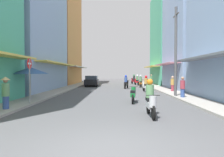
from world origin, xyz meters
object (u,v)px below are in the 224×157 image
at_px(motorbike_green, 133,94).
at_px(vendor_umbrella, 31,71).
at_px(motorbike_orange, 141,82).
at_px(parked_car, 92,81).
at_px(motorbike_white, 146,85).
at_px(utility_pole, 176,51).
at_px(pedestrian_foreground, 172,84).
at_px(pedestrian_far, 183,88).
at_px(street_sign_no_entry, 30,75).
at_px(motorbike_black, 126,83).
at_px(pedestrian_midway, 151,80).
at_px(pedestrian_crossing, 6,92).
at_px(motorbike_red, 137,80).
at_px(motorbike_maroon, 134,80).
at_px(motorbike_silver, 151,100).

xyz_separation_m(motorbike_green, vendor_umbrella, (-6.81, 1.02, 1.49)).
bearing_deg(motorbike_orange, parked_car, 162.82).
height_order(motorbike_white, utility_pole, utility_pole).
xyz_separation_m(pedestrian_foreground, vendor_umbrella, (-11.10, -5.61, 1.23)).
relative_size(pedestrian_far, street_sign_no_entry, 0.59).
xyz_separation_m(motorbike_green, utility_pole, (3.40, 2.68, 2.93)).
height_order(motorbike_white, motorbike_green, motorbike_white).
bearing_deg(pedestrian_far, motorbike_black, 110.22).
bearing_deg(utility_pole, motorbike_white, 110.52).
bearing_deg(pedestrian_midway, street_sign_no_entry, -120.37).
xyz_separation_m(pedestrian_foreground, pedestrian_crossing, (-10.60, -9.65, 0.17)).
bearing_deg(motorbike_green, pedestrian_crossing, -154.41).
bearing_deg(motorbike_white, pedestrian_crossing, -129.15).
bearing_deg(parked_car, pedestrian_foreground, -45.24).
distance_m(motorbike_red, street_sign_no_entry, 20.59).
relative_size(motorbike_green, pedestrian_midway, 1.11).
height_order(parked_car, street_sign_no_entry, street_sign_no_entry).
height_order(motorbike_green, pedestrian_foreground, pedestrian_foreground).
distance_m(motorbike_orange, pedestrian_crossing, 18.40).
xyz_separation_m(motorbike_orange, pedestrian_midway, (1.67, 1.93, 0.10)).
height_order(motorbike_black, motorbike_red, same).
bearing_deg(motorbike_white, motorbike_maroon, 89.57).
distance_m(motorbike_black, motorbike_green, 11.20).
distance_m(motorbike_white, street_sign_no_entry, 11.32).
distance_m(motorbike_orange, pedestrian_midway, 2.55).
bearing_deg(motorbike_silver, vendor_umbrella, 144.77).
bearing_deg(motorbike_red, motorbike_white, -91.65).
height_order(motorbike_silver, motorbike_green, motorbike_silver).
bearing_deg(motorbike_black, utility_pole, -69.32).
xyz_separation_m(motorbike_silver, pedestrian_midway, (3.45, 19.30, 0.10)).
xyz_separation_m(parked_car, vendor_umbrella, (-2.47, -14.31, 1.25)).
relative_size(motorbike_black, motorbike_white, 0.97).
height_order(pedestrian_far, vendor_umbrella, vendor_umbrella).
relative_size(parked_car, pedestrian_midway, 2.57).
distance_m(pedestrian_crossing, street_sign_no_entry, 1.93).
relative_size(motorbike_orange, pedestrian_foreground, 1.15).
xyz_separation_m(motorbike_silver, parked_car, (-4.70, 19.38, 0.04)).
xyz_separation_m(motorbike_red, pedestrian_midway, (1.71, -2.39, 0.10)).
xyz_separation_m(motorbike_maroon, motorbike_white, (-0.10, -13.76, 0.00)).
xyz_separation_m(motorbike_silver, motorbike_green, (-0.37, 4.05, -0.20)).
bearing_deg(street_sign_no_entry, pedestrian_far, 18.09).
distance_m(vendor_umbrella, utility_pole, 10.44).
bearing_deg(pedestrian_midway, motorbike_orange, -130.97).
xyz_separation_m(motorbike_orange, pedestrian_crossing, (-8.46, -16.34, 0.23)).
relative_size(motorbike_silver, utility_pole, 0.27).
bearing_deg(motorbike_maroon, utility_pole, -85.27).
distance_m(motorbike_maroon, pedestrian_foreground, 14.27).
bearing_deg(pedestrian_far, motorbike_red, 95.52).
xyz_separation_m(motorbike_white, pedestrian_foreground, (2.49, -0.31, 0.06)).
distance_m(pedestrian_crossing, utility_pole, 11.53).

